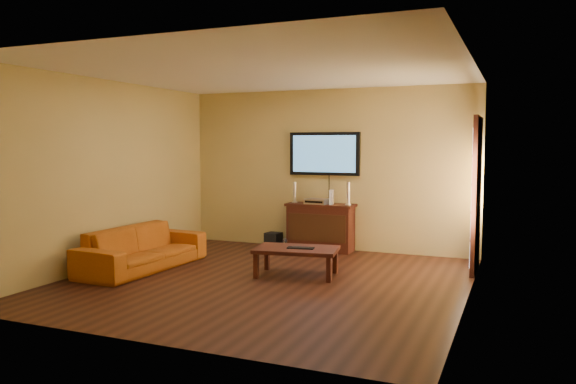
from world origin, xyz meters
The scene contains 14 objects.
ground_plane centered at (0.00, 0.00, 0.00)m, with size 5.00×5.00×0.00m, color black.
room_walls centered at (0.00, 0.62, 1.69)m, with size 5.00×5.00×5.00m.
french_door centered at (2.46, 1.70, 1.05)m, with size 0.07×1.02×2.22m.
media_console centered at (-0.04, 2.27, 0.40)m, with size 1.14×0.44×0.79m.
television centered at (-0.04, 2.45, 1.62)m, with size 1.23×0.08×0.73m.
coffee_table centered at (0.26, 0.42, 0.34)m, with size 1.19×0.82×0.38m.
sofa centered at (-1.93, -0.01, 0.40)m, with size 2.04×0.60×0.80m, color #AC5313.
speaker_left centered at (-0.52, 2.30, 0.95)m, with size 0.10×0.10×0.35m.
speaker_right centered at (0.43, 2.26, 0.96)m, with size 0.10×0.10×0.37m.
av_receiver centered at (-0.09, 2.24, 0.83)m, with size 0.38×0.27×0.09m, color silver.
game_console centered at (0.15, 2.25, 0.91)m, with size 0.05×0.18×0.24m, color white.
subwoofer centered at (-0.92, 2.31, 0.12)m, with size 0.24×0.24×0.24m, color black.
bottle centered at (-0.57, 1.97, 0.11)m, with size 0.08×0.08×0.23m.
keyboard centered at (0.33, 0.39, 0.39)m, with size 0.37×0.19×0.02m.
Camera 1 is at (3.02, -6.52, 1.76)m, focal length 35.00 mm.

